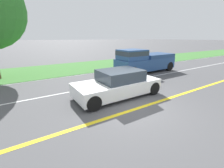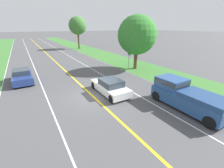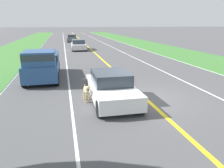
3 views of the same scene
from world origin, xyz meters
name	(u,v)px [view 1 (image 1 of 3)]	position (x,y,z in m)	size (l,w,h in m)	color
ground_plane	(136,109)	(0.00, 0.00, 0.00)	(400.00, 400.00, 0.00)	#4C4C4F
centre_divider_line	(136,109)	(0.00, 0.00, 0.00)	(0.18, 160.00, 0.01)	yellow
lane_edge_line_right	(78,75)	(7.00, 0.00, 0.00)	(0.14, 160.00, 0.01)	white
lane_dash_same_dir	(98,87)	(3.50, 0.00, 0.00)	(0.10, 160.00, 0.01)	white
grass_verge_right	(67,68)	(10.00, 0.00, 0.01)	(6.00, 160.00, 0.03)	#3D7533
ego_car	(118,84)	(1.64, -0.19, 0.62)	(1.90, 4.31, 1.33)	white
dog	(107,80)	(2.79, -0.24, 0.54)	(0.28, 1.17, 0.85)	#D1B784
pickup_truck	(143,61)	(5.07, -5.18, 0.98)	(2.02, 5.29, 1.95)	#284C84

